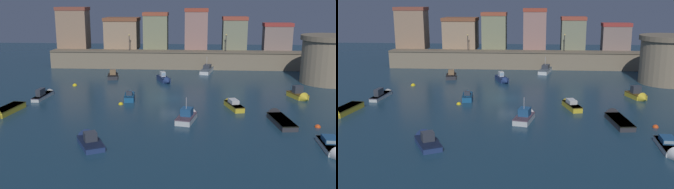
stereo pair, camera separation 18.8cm
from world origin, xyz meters
The scene contains 21 objects.
ground_plane centered at (0.00, 0.00, 0.00)m, with size 141.29×141.29×0.00m, color #19384C.
quay_wall centered at (0.00, 25.23, 1.83)m, with size 52.32×3.66×3.65m.
old_town_backdrop centered at (-4.68, 29.11, 7.25)m, with size 49.60×5.96×8.94m.
fortress_tower centered at (26.41, 12.53, 4.11)m, with size 10.08×10.08×8.11m.
quay_lamp_0 centered at (-9.90, 25.23, 5.86)m, with size 0.32×0.32×3.30m.
quay_lamp_1 centered at (9.86, 25.23, 5.96)m, with size 0.32×0.32×3.49m.
moored_boat_0 centered at (18.73, 1.07, 0.53)m, with size 2.83×4.54×2.22m.
moored_boat_1 centered at (-11.19, 14.49, 0.48)m, with size 2.38×4.50×2.01m.
moored_boat_2 centered at (-1.58, 11.62, 0.48)m, with size 3.15×5.39×1.84m.
moored_boat_3 centered at (2.90, -10.07, 0.50)m, with size 2.76×5.26×3.39m.
moored_boat_4 centered at (-18.19, -0.46, 0.43)m, with size 1.49×6.54×1.79m.
moored_boat_5 centered at (8.62, -4.27, 0.45)m, with size 2.66×5.62×1.45m.
moored_boat_6 centered at (16.67, -19.31, 0.34)m, with size 1.92×5.85×1.62m.
moored_boat_7 centered at (-6.76, -18.59, 0.40)m, with size 4.03×5.40×2.05m.
moored_boat_8 centered at (-19.91, -9.62, 0.38)m, with size 2.50×6.89×1.66m.
moored_boat_9 centered at (13.47, -9.81, 0.33)m, with size 2.59×7.18×1.68m.
moored_boat_10 centered at (-5.61, -0.78, 0.47)m, with size 1.75×4.28×1.56m.
moored_boat_11 centered at (6.23, 21.95, 0.51)m, with size 3.24×7.56×3.57m.
mooring_buoy_0 centered at (-6.33, -3.81, 0.00)m, with size 0.65×0.65×0.65m, color yellow.
mooring_buoy_1 centered at (-16.14, 7.36, 0.00)m, with size 0.75×0.75×0.75m, color yellow.
mooring_buoy_2 centered at (17.41, -11.92, 0.00)m, with size 0.67×0.67×0.67m, color #EA4C19.
Camera 1 is at (3.58, -54.08, 13.83)m, focal length 41.48 mm.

